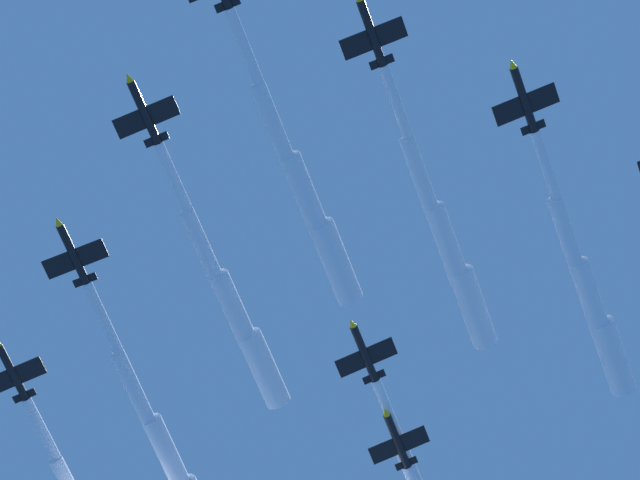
# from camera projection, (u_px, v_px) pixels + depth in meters

# --- Properties ---
(jet_lead) EXTENTS (39.32, 38.65, 4.05)m
(jet_lead) POSITION_uv_depth(u_px,v_px,m) (306.00, 194.00, 184.56)
(jet_lead) COLOR black
(jet_port_inner) EXTENTS (38.76, 38.65, 4.03)m
(jet_port_inner) POSITION_uv_depth(u_px,v_px,m) (447.00, 242.00, 189.15)
(jet_port_inner) COLOR black
(jet_starboard_inner) EXTENTS (38.73, 37.58, 4.08)m
(jet_starboard_inner) POSITION_uv_depth(u_px,v_px,m) (234.00, 308.00, 193.13)
(jet_starboard_inner) COLOR black
(jet_port_mid) EXTENTS (37.80, 36.91, 4.01)m
(jet_port_mid) POSITION_uv_depth(u_px,v_px,m) (590.00, 295.00, 189.45)
(jet_port_mid) COLOR black
(jet_starboard_mid) EXTENTS (40.99, 41.30, 4.00)m
(jet_starboard_mid) POSITION_uv_depth(u_px,v_px,m) (169.00, 455.00, 198.30)
(jet_starboard_mid) COLOR black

